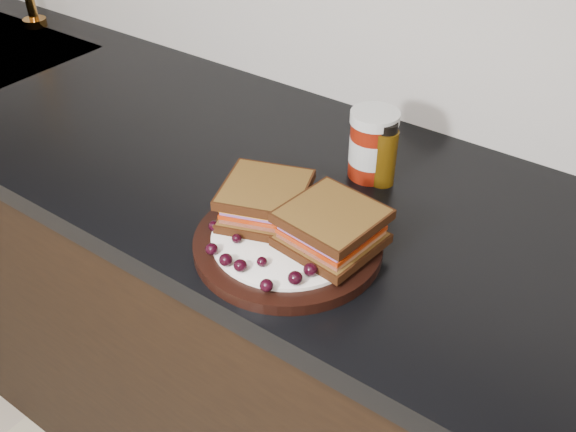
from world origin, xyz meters
name	(u,v)px	position (x,y,z in m)	size (l,w,h in m)	color
base_cabinets	(323,380)	(0.00, 1.70, 0.43)	(3.96, 0.58, 0.86)	black
countertop	(332,207)	(0.00, 1.70, 0.88)	(3.98, 0.60, 0.04)	black
plate	(288,244)	(0.02, 1.55, 0.91)	(0.28, 0.28, 0.02)	black
sandwich_left	(266,201)	(-0.04, 1.57, 0.95)	(0.12, 0.12, 0.06)	brown
sandwich_right	(332,228)	(0.08, 1.57, 0.95)	(0.13, 0.13, 0.06)	brown
grape_0	(214,226)	(-0.08, 1.50, 0.93)	(0.02, 0.02, 0.02)	black
grape_1	(237,239)	(-0.03, 1.49, 0.93)	(0.01, 0.01, 0.01)	black
grape_2	(212,249)	(-0.05, 1.45, 0.93)	(0.02, 0.02, 0.02)	black
grape_3	(226,260)	(-0.01, 1.45, 0.93)	(0.02, 0.02, 0.02)	black
grape_4	(240,266)	(0.01, 1.45, 0.93)	(0.02, 0.02, 0.02)	black
grape_5	(262,262)	(0.03, 1.48, 0.93)	(0.02, 0.02, 0.01)	black
grape_6	(266,285)	(0.06, 1.44, 0.93)	(0.02, 0.02, 0.02)	black
grape_7	(295,278)	(0.08, 1.47, 0.93)	(0.02, 0.02, 0.02)	black
grape_8	(310,270)	(0.09, 1.50, 0.93)	(0.02, 0.02, 0.02)	black
grape_9	(305,257)	(0.07, 1.52, 0.93)	(0.02, 0.02, 0.02)	black
grape_10	(332,253)	(0.10, 1.55, 0.93)	(0.02, 0.02, 0.02)	black
grape_11	(331,240)	(0.08, 1.57, 0.93)	(0.02, 0.02, 0.02)	black
grape_12	(348,235)	(0.09, 1.59, 0.93)	(0.02, 0.02, 0.02)	black
grape_13	(283,197)	(-0.04, 1.62, 0.93)	(0.02, 0.02, 0.02)	black
grape_14	(263,203)	(-0.06, 1.58, 0.93)	(0.02, 0.02, 0.02)	black
grape_15	(258,217)	(-0.04, 1.55, 0.93)	(0.02, 0.02, 0.02)	black
grape_16	(231,212)	(-0.08, 1.54, 0.93)	(0.02, 0.02, 0.02)	black
grape_17	(275,202)	(-0.04, 1.60, 0.93)	(0.02, 0.02, 0.02)	black
grape_18	(253,204)	(-0.06, 1.57, 0.93)	(0.02, 0.02, 0.02)	black
grape_19	(247,203)	(-0.07, 1.57, 0.93)	(0.02, 0.02, 0.02)	black
condiment_jar	(372,144)	(0.02, 1.79, 0.96)	(0.08, 0.08, 0.12)	maroon
oil_bottle	(385,154)	(0.04, 1.79, 0.96)	(0.04, 0.04, 0.11)	#452D06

